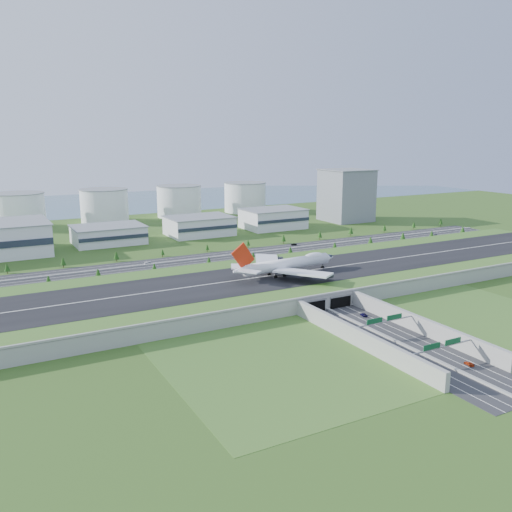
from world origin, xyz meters
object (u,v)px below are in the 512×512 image
boeing_747 (286,264)px  car_7 (147,262)px  car_6 (434,234)px  car_0 (363,333)px  car_2 (364,315)px  office_tower (346,196)px  car_5 (294,244)px  car_1 (394,352)px  car_3 (469,364)px  fuel_tank_a (19,211)px

boeing_747 → car_7: (-56.70, 102.20, -13.94)m
boeing_747 → car_6: (216.04, 85.96, -13.88)m
car_0 → car_2: (17.71, 21.01, -0.06)m
office_tower → car_2: 325.19m
car_0 → car_5: size_ratio=0.89×
boeing_747 → car_0: boeing_747 is taller
boeing_747 → car_1: size_ratio=17.33×
car_0 → car_6: (226.71, 173.07, -0.06)m
car_2 → car_3: 69.08m
fuel_tank_a → car_3: size_ratio=10.37×
fuel_tank_a → car_6: size_ratio=9.57×
boeing_747 → car_0: (-10.67, -87.11, -13.82)m
boeing_747 → car_6: bearing=16.9°
boeing_747 → car_0: 88.84m
office_tower → fuel_tank_a: size_ratio=1.10×
car_3 → car_7: (-61.95, 237.35, -0.04)m
boeing_747 → car_3: boeing_747 is taller
car_3 → car_6: bearing=-127.0°
fuel_tank_a → car_0: (112.69, -398.86, -16.60)m
fuel_tank_a → car_0: bearing=-74.2°
boeing_747 → car_0: size_ratio=16.74×
boeing_747 → fuel_tank_a: bearing=106.8°
car_2 → car_7: size_ratio=1.14×
car_2 → car_5: bearing=-98.2°
car_3 → car_5: car_5 is taller
fuel_tank_a → car_2: (130.40, -377.85, -16.66)m
fuel_tank_a → car_7: bearing=-72.4°
office_tower → car_2: (-189.60, -262.85, -26.66)m
fuel_tank_a → car_3: 465.35m
boeing_747 → car_3: bearing=-92.5°
car_2 → office_tower: bearing=-113.1°
car_5 → car_6: size_ratio=0.99×
car_6 → car_5: bearing=81.7°
car_0 → car_1: bearing=-95.8°
car_1 → car_5: size_ratio=0.86×
car_6 → car_0: bearing=127.5°
car_1 → car_3: 30.47m
car_1 → car_3: (18.64, -24.10, -0.03)m
car_6 → car_7: bearing=86.7°
car_7 → fuel_tank_a: bearing=-159.2°
car_0 → car_5: car_5 is taller
car_1 → car_5: (86.74, 218.18, 0.12)m
car_1 → car_0: bearing=63.9°
car_2 → car_7: bearing=-56.5°
car_3 → boeing_747: bearing=-81.2°
car_0 → car_5: bearing=67.3°
boeing_747 → car_2: size_ratio=14.83×
fuel_tank_a → car_2: bearing=-71.0°
car_3 → office_tower: bearing=-113.4°
boeing_747 → car_1: bearing=-101.6°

